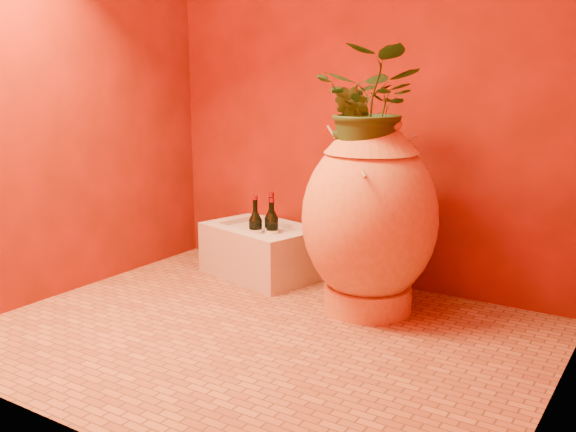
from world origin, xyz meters
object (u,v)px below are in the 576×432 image
Objects in this scene: wine_bottle_c at (271,230)px; wall_tap at (337,141)px; stone_basin at (262,252)px; wine_bottle_b at (256,231)px; amphora at (370,217)px; wine_bottle_a at (272,232)px.

wall_tap reaches higher than wine_bottle_c.
stone_basin is 2.25× the size of wine_bottle_b.
wine_bottle_c is at bearing -3.71° from stone_basin.
stone_basin is 0.16m from wine_bottle_b.
amphora reaches higher than wine_bottle_c.
amphora is 0.80m from wine_bottle_b.
wine_bottle_c is (-0.01, 0.01, 0.01)m from wine_bottle_a.
wine_bottle_a is (-0.69, 0.16, -0.20)m from amphora.
wine_bottle_c is (-0.71, 0.17, -0.19)m from amphora.
wine_bottle_a is (0.09, -0.02, 0.13)m from stone_basin.
wall_tap is (0.40, 0.18, 0.67)m from stone_basin.
wine_bottle_a is 0.10m from wine_bottle_b.
wall_tap reaches higher than stone_basin.
wall_tap is (0.32, 0.19, 0.53)m from wine_bottle_a.
wine_bottle_a is 0.91× the size of wine_bottle_c.
wall_tap is (0.33, 0.18, 0.52)m from wine_bottle_c.
amphora is 2.80× the size of wine_bottle_c.
wine_bottle_b is at bearing -145.74° from wine_bottle_a.
amphora reaches higher than wine_bottle_b.
wine_bottle_b is at bearing -148.17° from wall_tap.
wine_bottle_a is 0.02m from wine_bottle_c.
amphora is 0.74m from wine_bottle_a.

